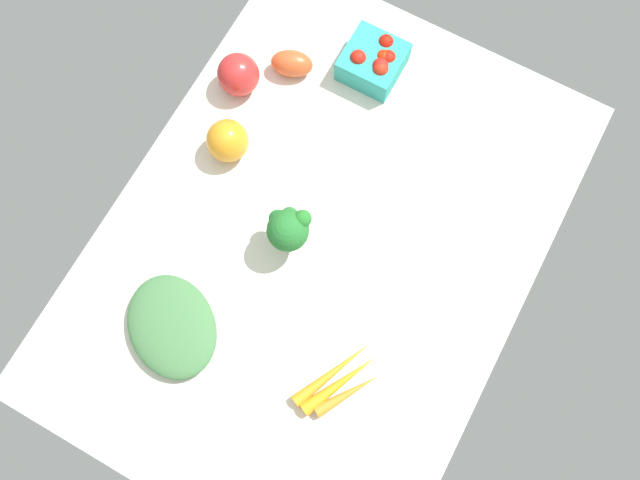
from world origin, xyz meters
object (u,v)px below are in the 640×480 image
object	(u,v)px
berry_basket	(374,61)
carrot_bunch	(340,382)
bell_pepper_orange	(227,141)
roma_tomato	(292,64)
broccoli_head	(288,229)
bell_pepper_red	(238,75)
leafy_greens_clump	(172,326)

from	to	relation	value
berry_basket	carrot_bunch	xyz separation A→B (cm)	(57.49, 23.28, -2.10)
berry_basket	bell_pepper_orange	distance (cm)	32.97
roma_tomato	bell_pepper_orange	xyz separation A→B (cm)	(20.81, -2.11, 1.63)
berry_basket	broccoli_head	bearing A→B (deg)	4.18
carrot_bunch	bell_pepper_red	world-z (taller)	bell_pepper_red
carrot_bunch	bell_pepper_red	size ratio (longest dim) A/B	2.00
carrot_bunch	leafy_greens_clump	distance (cm)	31.23
bell_pepper_red	leafy_greens_clump	bearing A→B (deg)	16.59
roma_tomato	broccoli_head	bearing A→B (deg)	-81.75
bell_pepper_red	roma_tomato	bearing A→B (deg)	136.68
leafy_greens_clump	bell_pepper_red	xyz separation A→B (cm)	(-47.59, -14.18, 2.02)
roma_tomato	berry_basket	bearing A→B (deg)	8.57
roma_tomato	leafy_greens_clump	distance (cm)	55.85
broccoli_head	leafy_greens_clump	distance (cm)	26.87
berry_basket	roma_tomato	bearing A→B (deg)	-61.02
leafy_greens_clump	berry_basket	bearing A→B (deg)	173.34
bell_pepper_orange	bell_pepper_red	world-z (taller)	bell_pepper_orange
roma_tomato	leafy_greens_clump	world-z (taller)	roma_tomato
berry_basket	leafy_greens_clump	world-z (taller)	berry_basket
roma_tomato	leafy_greens_clump	size ratio (longest dim) A/B	0.43
bell_pepper_orange	broccoli_head	size ratio (longest dim) A/B	0.72
roma_tomato	carrot_bunch	world-z (taller)	roma_tomato
bell_pepper_orange	leafy_greens_clump	distance (cm)	35.82
roma_tomato	broccoli_head	size ratio (longest dim) A/B	0.71
roma_tomato	berry_basket	world-z (taller)	berry_basket
berry_basket	carrot_bunch	world-z (taller)	berry_basket
berry_basket	leafy_greens_clump	distance (cm)	63.73
leafy_greens_clump	bell_pepper_red	distance (cm)	49.70
roma_tomato	broccoli_head	distance (cm)	35.83
carrot_bunch	leafy_greens_clump	world-z (taller)	leafy_greens_clump
leafy_greens_clump	carrot_bunch	bearing A→B (deg)	100.70
bell_pepper_orange	roma_tomato	bearing A→B (deg)	174.22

